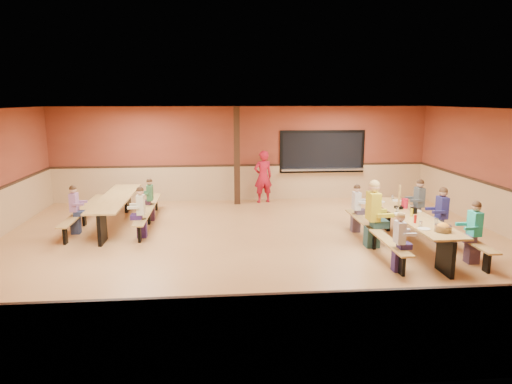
{
  "coord_description": "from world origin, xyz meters",
  "views": [
    {
      "loc": [
        -0.86,
        -9.52,
        3.2
      ],
      "look_at": [
        0.04,
        0.55,
        1.15
      ],
      "focal_mm": 32.0,
      "sensor_mm": 36.0,
      "label": 1
    }
  ],
  "objects": [
    {
      "name": "cafeteria_table_second",
      "position": [
        -3.45,
        2.25,
        0.53
      ],
      "size": [
        1.91,
        3.7,
        0.74
      ],
      "color": "#AF8745",
      "rests_on": "ground"
    },
    {
      "name": "ground",
      "position": [
        0.0,
        0.0,
        0.0
      ],
      "size": [
        12.0,
        12.0,
        0.0
      ],
      "primitive_type": "plane",
      "color": "#A36C3E",
      "rests_on": "ground"
    },
    {
      "name": "seated_child_grey_left",
      "position": [
        2.56,
        1.08,
        0.58
      ],
      "size": [
        0.35,
        0.28,
        1.16
      ],
      "primitive_type": null,
      "color": "silver",
      "rests_on": "ground"
    },
    {
      "name": "table_paddle",
      "position": [
        3.32,
        0.34,
        0.88
      ],
      "size": [
        0.16,
        0.16,
        0.56
      ],
      "color": "black",
      "rests_on": "cafeteria_table_main"
    },
    {
      "name": "standing_woman",
      "position": [
        0.63,
        4.55,
        0.82
      ],
      "size": [
        0.68,
        0.53,
        1.65
      ],
      "primitive_type": "imported",
      "rotation": [
        0.0,
        0.0,
        3.39
      ],
      "color": "#A81327",
      "rests_on": "ground"
    },
    {
      "name": "room_envelope",
      "position": [
        0.0,
        0.0,
        0.69
      ],
      "size": [
        12.04,
        10.04,
        3.02
      ],
      "color": "brown",
      "rests_on": "ground"
    },
    {
      "name": "punch_pitcher",
      "position": [
        3.49,
        0.4,
        0.85
      ],
      "size": [
        0.16,
        0.16,
        0.22
      ],
      "primitive_type": "cylinder",
      "color": "red",
      "rests_on": "cafeteria_table_main"
    },
    {
      "name": "cafeteria_table_main",
      "position": [
        3.38,
        -0.24,
        0.53
      ],
      "size": [
        1.91,
        3.7,
        0.74
      ],
      "color": "#AF8745",
      "rests_on": "ground"
    },
    {
      "name": "condiment_mustard",
      "position": [
        3.32,
        -0.37,
        0.82
      ],
      "size": [
        0.06,
        0.06,
        0.17
      ],
      "primitive_type": "cylinder",
      "color": "yellow",
      "rests_on": "cafeteria_table_main"
    },
    {
      "name": "seated_adult_yellow",
      "position": [
        2.56,
        -0.11,
        0.74
      ],
      "size": [
        0.5,
        0.41,
        1.47
      ],
      "primitive_type": null,
      "color": "gold",
      "rests_on": "ground"
    },
    {
      "name": "kitchen_pass_through",
      "position": [
        2.6,
        4.96,
        1.49
      ],
      "size": [
        2.78,
        0.28,
        1.38
      ],
      "color": "black",
      "rests_on": "ground"
    },
    {
      "name": "condiment_ketchup",
      "position": [
        3.17,
        -0.89,
        0.82
      ],
      "size": [
        0.06,
        0.06,
        0.17
      ],
      "primitive_type": "cylinder",
      "color": "#B2140F",
      "rests_on": "cafeteria_table_main"
    },
    {
      "name": "chip_bowl",
      "position": [
        3.43,
        -1.52,
        0.81
      ],
      "size": [
        0.32,
        0.32,
        0.15
      ],
      "primitive_type": null,
      "color": "orange",
      "rests_on": "cafeteria_table_main"
    },
    {
      "name": "structural_post",
      "position": [
        -0.2,
        4.4,
        1.5
      ],
      "size": [
        0.18,
        0.18,
        3.0
      ],
      "primitive_type": "cube",
      "color": "black",
      "rests_on": "ground"
    },
    {
      "name": "seated_child_char_right",
      "position": [
        4.21,
        1.2,
        0.62
      ],
      "size": [
        0.38,
        0.31,
        1.24
      ],
      "primitive_type": null,
      "color": "#444B4D",
      "rests_on": "ground"
    },
    {
      "name": "place_settings",
      "position": [
        3.38,
        -0.24,
        0.8
      ],
      "size": [
        0.65,
        3.3,
        0.11
      ],
      "primitive_type": null,
      "color": "beige",
      "rests_on": "cafeteria_table_main"
    },
    {
      "name": "napkin_dispenser",
      "position": [
        3.48,
        -0.1,
        0.8
      ],
      "size": [
        0.1,
        0.14,
        0.13
      ],
      "primitive_type": "cube",
      "color": "black",
      "rests_on": "cafeteria_table_main"
    },
    {
      "name": "seated_child_purple_sec",
      "position": [
        -4.27,
        1.51,
        0.59
      ],
      "size": [
        0.35,
        0.29,
        1.17
      ],
      "primitive_type": null,
      "color": "#966395",
      "rests_on": "ground"
    },
    {
      "name": "seated_child_green_sec",
      "position": [
        -2.62,
        2.61,
        0.57
      ],
      "size": [
        0.33,
        0.27,
        1.13
      ],
      "primitive_type": null,
      "color": "#387449",
      "rests_on": "ground"
    },
    {
      "name": "seated_child_tan_sec",
      "position": [
        -2.62,
        1.06,
        0.6
      ],
      "size": [
        0.36,
        0.3,
        1.2
      ],
      "primitive_type": null,
      "color": "beige",
      "rests_on": "ground"
    },
    {
      "name": "seated_child_teal_right",
      "position": [
        4.21,
        -1.28,
        0.62
      ],
      "size": [
        0.39,
        0.32,
        1.24
      ],
      "primitive_type": null,
      "color": "#24AF9A",
      "rests_on": "ground"
    },
    {
      "name": "seated_child_white_left",
      "position": [
        2.56,
        -1.59,
        0.57
      ],
      "size": [
        0.33,
        0.27,
        1.14
      ],
      "primitive_type": null,
      "color": "silver",
      "rests_on": "ground"
    },
    {
      "name": "seated_child_navy_right",
      "position": [
        4.21,
        0.04,
        0.63
      ],
      "size": [
        0.39,
        0.32,
        1.26
      ],
      "primitive_type": null,
      "color": "navy",
      "rests_on": "ground"
    }
  ]
}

